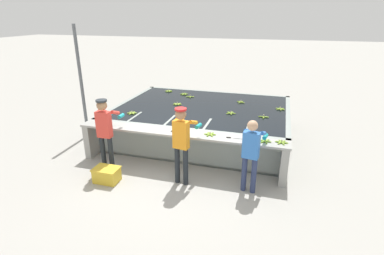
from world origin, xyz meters
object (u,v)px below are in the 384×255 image
(worker_0, at_px, (105,128))
(knife_0, at_px, (232,138))
(banana_bunch_floating_3, at_px, (184,94))
(banana_bunch_floating_5, at_px, (132,113))
(crate, at_px, (107,175))
(banana_bunch_floating_6, at_px, (169,91))
(banana_bunch_ledge_0, at_px, (210,134))
(banana_bunch_floating_0, at_px, (190,97))
(banana_bunch_floating_1, at_px, (231,113))
(worker_2, at_px, (251,150))
(knife_1, at_px, (176,130))
(worker_1, at_px, (182,139))
(banana_bunch_floating_8, at_px, (177,104))
(support_post_left, at_px, (81,83))
(banana_bunch_floating_7, at_px, (280,109))
(banana_bunch_floating_2, at_px, (264,117))
(banana_bunch_ledge_1, at_px, (265,141))
(banana_bunch_floating_4, at_px, (241,102))
(banana_bunch_ledge_2, at_px, (282,142))

(worker_0, xyz_separation_m, knife_0, (2.78, 0.54, -0.12))
(banana_bunch_floating_3, xyz_separation_m, banana_bunch_floating_5, (-0.73, -2.35, 0.00))
(knife_0, relative_size, crate, 0.64)
(banana_bunch_floating_6, xyz_separation_m, banana_bunch_ledge_0, (2.29, -3.49, 0.00))
(banana_bunch_floating_0, relative_size, banana_bunch_floating_1, 1.01)
(worker_2, distance_m, knife_1, 1.87)
(worker_1, height_order, banana_bunch_floating_6, worker_1)
(banana_bunch_floating_8, distance_m, support_post_left, 2.79)
(banana_bunch_floating_3, xyz_separation_m, knife_1, (0.83, -3.22, -0.01))
(crate, bearing_deg, banana_bunch_floating_7, 44.85)
(banana_bunch_floating_8, bearing_deg, support_post_left, -158.94)
(banana_bunch_floating_0, xyz_separation_m, banana_bunch_floating_2, (2.42, -1.40, 0.00))
(banana_bunch_floating_6, xyz_separation_m, banana_bunch_floating_8, (0.81, -1.42, 0.00))
(banana_bunch_ledge_1, height_order, support_post_left, support_post_left)
(banana_bunch_floating_4, distance_m, crate, 4.60)
(worker_1, height_order, banana_bunch_floating_1, worker_1)
(worker_2, bearing_deg, banana_bunch_floating_3, 124.60)
(banana_bunch_floating_8, height_order, knife_0, banana_bunch_floating_8)
(banana_bunch_floating_8, xyz_separation_m, banana_bunch_ledge_1, (2.68, -2.10, 0.00))
(worker_0, distance_m, worker_2, 3.25)
(worker_2, relative_size, banana_bunch_floating_2, 5.53)
(banana_bunch_floating_0, distance_m, banana_bunch_floating_3, 0.39)
(banana_bunch_floating_2, xyz_separation_m, banana_bunch_floating_5, (-3.44, -0.69, -0.00))
(banana_bunch_floating_3, relative_size, banana_bunch_floating_8, 1.00)
(worker_2, height_order, banana_bunch_floating_6, worker_2)
(worker_2, distance_m, banana_bunch_floating_5, 3.64)
(banana_bunch_floating_1, relative_size, banana_bunch_floating_3, 0.99)
(knife_1, relative_size, support_post_left, 0.08)
(banana_bunch_ledge_1, bearing_deg, banana_bunch_floating_1, 120.95)
(banana_bunch_ledge_2, xyz_separation_m, knife_1, (-2.35, 0.04, -0.01))
(banana_bunch_floating_5, bearing_deg, banana_bunch_floating_4, 35.47)
(banana_bunch_floating_3, distance_m, banana_bunch_ledge_2, 4.56)
(worker_0, height_order, banana_bunch_floating_2, worker_0)
(banana_bunch_ledge_1, bearing_deg, banana_bunch_floating_6, 134.75)
(banana_bunch_floating_5, distance_m, banana_bunch_floating_8, 1.47)
(banana_bunch_floating_6, height_order, banana_bunch_ledge_2, banana_bunch_ledge_2)
(worker_1, distance_m, worker_2, 1.42)
(banana_bunch_ledge_2, bearing_deg, banana_bunch_floating_0, 134.09)
(banana_bunch_floating_8, bearing_deg, banana_bunch_floating_0, 82.48)
(banana_bunch_floating_6, bearing_deg, support_post_left, -125.67)
(banana_bunch_ledge_1, bearing_deg, banana_bunch_ledge_2, 4.79)
(worker_2, relative_size, banana_bunch_ledge_2, 5.50)
(banana_bunch_floating_5, height_order, knife_1, banana_bunch_floating_5)
(worker_1, relative_size, banana_bunch_floating_2, 6.05)
(banana_bunch_ledge_0, xyz_separation_m, knife_0, (0.50, -0.04, -0.01))
(worker_1, height_order, crate, worker_1)
(banana_bunch_ledge_0, bearing_deg, worker_2, -29.45)
(crate, bearing_deg, banana_bunch_floating_1, 50.73)
(banana_bunch_ledge_0, bearing_deg, crate, -152.34)
(worker_1, bearing_deg, banana_bunch_ledge_0, 54.67)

